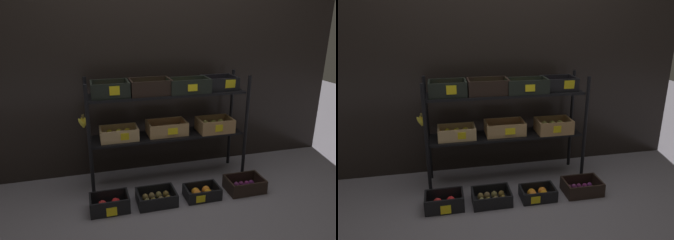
{
  "view_description": "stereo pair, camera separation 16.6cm",
  "coord_description": "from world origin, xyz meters",
  "views": [
    {
      "loc": [
        -0.73,
        -2.69,
        1.54
      ],
      "look_at": [
        0.0,
        0.0,
        0.61
      ],
      "focal_mm": 33.67,
      "sensor_mm": 36.0,
      "label": 1
    },
    {
      "loc": [
        -0.57,
        -2.72,
        1.54
      ],
      "look_at": [
        0.0,
        0.0,
        0.61
      ],
      "focal_mm": 33.67,
      "sensor_mm": 36.0,
      "label": 2
    }
  ],
  "objects": [
    {
      "name": "crate_ground_plum",
      "position": [
        0.62,
        -0.4,
        0.04
      ],
      "size": [
        0.34,
        0.24,
        0.13
      ],
      "color": "black",
      "rests_on": "ground_plane"
    },
    {
      "name": "crate_ground_orange",
      "position": [
        0.2,
        -0.41,
        0.04
      ],
      "size": [
        0.31,
        0.21,
        0.11
      ],
      "color": "black",
      "rests_on": "ground_plane"
    },
    {
      "name": "display_rack",
      "position": [
        0.0,
        -0.0,
        0.7
      ],
      "size": [
        1.56,
        0.36,
        1.02
      ],
      "color": "black",
      "rests_on": "ground_plane"
    },
    {
      "name": "crate_ground_kiwi",
      "position": [
        -0.21,
        -0.39,
        0.04
      ],
      "size": [
        0.33,
        0.24,
        0.11
      ],
      "color": "black",
      "rests_on": "ground_plane"
    },
    {
      "name": "storefront_wall",
      "position": [
        0.0,
        0.36,
        0.99
      ],
      "size": [
        3.85,
        0.12,
        1.97
      ],
      "primitive_type": "cube",
      "color": "black",
      "rests_on": "ground_plane"
    },
    {
      "name": "crate_ground_apple_red",
      "position": [
        -0.61,
        -0.39,
        0.05
      ],
      "size": [
        0.32,
        0.21,
        0.13
      ],
      "color": "black",
      "rests_on": "ground_plane"
    },
    {
      "name": "ground_plane",
      "position": [
        0.0,
        0.0,
        0.0
      ],
      "size": [
        10.0,
        10.0,
        0.0
      ],
      "primitive_type": "plane",
      "color": "slate"
    }
  ]
}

